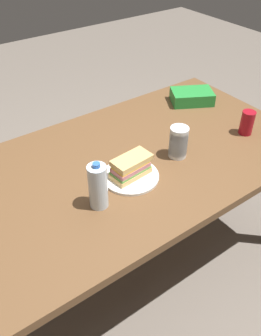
# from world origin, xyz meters

# --- Properties ---
(ground_plane) EXTENTS (8.00, 8.00, 0.00)m
(ground_plane) POSITION_xyz_m (0.00, 0.00, 0.00)
(ground_plane) COLOR #70665B
(dining_table) EXTENTS (1.69, 0.94, 0.74)m
(dining_table) POSITION_xyz_m (0.00, 0.00, 0.65)
(dining_table) COLOR brown
(dining_table) RESTS_ON ground_plane
(paper_plate) EXTENTS (0.24, 0.24, 0.01)m
(paper_plate) POSITION_xyz_m (-0.08, -0.11, 0.74)
(paper_plate) COLOR white
(paper_plate) RESTS_ON dining_table
(sandwich) EXTENTS (0.19, 0.11, 0.08)m
(sandwich) POSITION_xyz_m (-0.08, -0.10, 0.79)
(sandwich) COLOR #DBB26B
(sandwich) RESTS_ON paper_plate
(soda_can_red) EXTENTS (0.07, 0.07, 0.12)m
(soda_can_red) POSITION_xyz_m (0.59, -0.16, 0.80)
(soda_can_red) COLOR maroon
(soda_can_red) RESTS_ON dining_table
(chip_bag) EXTENTS (0.27, 0.24, 0.07)m
(chip_bag) POSITION_xyz_m (0.59, 0.24, 0.77)
(chip_bag) COLOR #268C38
(chip_bag) RESTS_ON dining_table
(water_bottle_tall) EXTENTS (0.07, 0.07, 0.20)m
(water_bottle_tall) POSITION_xyz_m (-0.28, -0.17, 0.83)
(water_bottle_tall) COLOR silver
(water_bottle_tall) RESTS_ON dining_table
(plastic_cup_stack) EXTENTS (0.08, 0.08, 0.15)m
(plastic_cup_stack) POSITION_xyz_m (0.18, -0.11, 0.81)
(plastic_cup_stack) COLOR silver
(plastic_cup_stack) RESTS_ON dining_table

